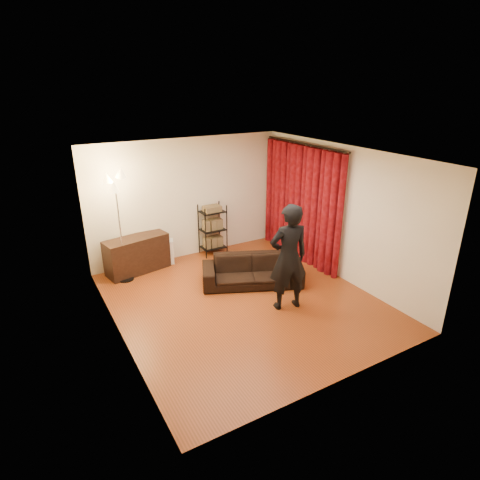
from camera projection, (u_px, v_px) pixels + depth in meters
floor at (243, 301)px, 7.46m from camera, size 5.00×5.00×0.00m
ceiling at (244, 155)px, 6.46m from camera, size 5.00×5.00×0.00m
wall_back at (187, 199)px, 8.98m from camera, size 5.00×0.00×5.00m
wall_front at (346, 295)px, 4.95m from camera, size 5.00×0.00×5.00m
wall_left at (113, 260)px, 5.92m from camera, size 0.00×5.00×5.00m
wall_right at (341, 213)px, 8.01m from camera, size 0.00×5.00×5.00m
curtain_rod at (305, 144)px, 8.41m from camera, size 0.04×2.65×0.04m
curtain at (301, 204)px, 8.88m from camera, size 0.22×2.65×2.55m
sofa at (252, 271)px, 8.00m from camera, size 2.12×1.52×0.58m
person at (288, 258)px, 6.93m from camera, size 0.79×0.60×1.94m
media_cabinet at (137, 254)px, 8.50m from camera, size 1.39×0.75×0.77m
storage_boxes at (167, 251)px, 8.93m from camera, size 0.40×0.36×0.55m
wire_shelf at (213, 230)px, 9.31m from camera, size 0.57×0.42×1.20m
floor_lamp at (120, 229)px, 7.86m from camera, size 0.51×0.51×2.23m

